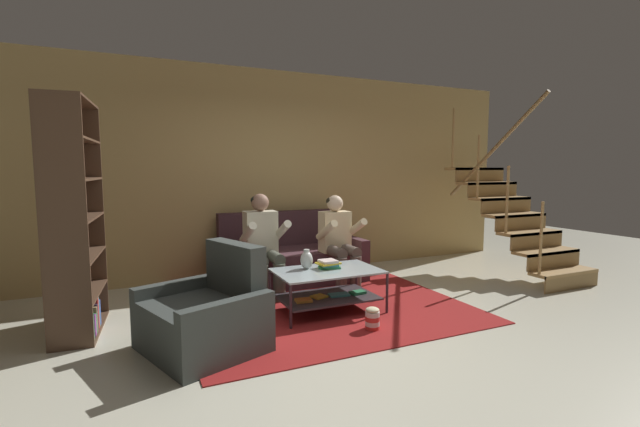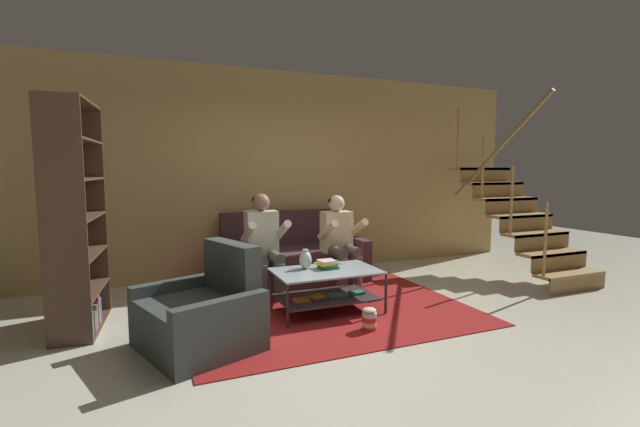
{
  "view_description": "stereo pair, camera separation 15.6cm",
  "coord_description": "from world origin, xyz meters",
  "px_view_note": "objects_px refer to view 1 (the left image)",
  "views": [
    {
      "loc": [
        -1.8,
        -3.48,
        1.51
      ],
      "look_at": [
        0.2,
        0.94,
        1.01
      ],
      "focal_mm": 24.0,
      "sensor_mm": 36.0,
      "label": 1
    },
    {
      "loc": [
        -1.66,
        -3.54,
        1.51
      ],
      "look_at": [
        0.2,
        0.94,
        1.01
      ],
      "focal_mm": 24.0,
      "sensor_mm": 36.0,
      "label": 2
    }
  ],
  "objects_px": {
    "person_seated_right": "(339,237)",
    "book_stack": "(329,264)",
    "coffee_table": "(328,284)",
    "popcorn_tub": "(372,319)",
    "couch": "(287,259)",
    "armchair": "(207,316)",
    "person_seated_left": "(263,241)",
    "bookshelf": "(70,238)",
    "vase": "(307,260)"
  },
  "relations": [
    {
      "from": "couch",
      "to": "book_stack",
      "type": "distance_m",
      "value": 1.32
    },
    {
      "from": "popcorn_tub",
      "to": "bookshelf",
      "type": "bearing_deg",
      "value": 156.84
    },
    {
      "from": "person_seated_left",
      "to": "bookshelf",
      "type": "relative_size",
      "value": 0.57
    },
    {
      "from": "person_seated_left",
      "to": "armchair",
      "type": "bearing_deg",
      "value": -125.08
    },
    {
      "from": "person_seated_left",
      "to": "vase",
      "type": "bearing_deg",
      "value": -67.66
    },
    {
      "from": "couch",
      "to": "vase",
      "type": "distance_m",
      "value": 1.27
    },
    {
      "from": "couch",
      "to": "coffee_table",
      "type": "height_order",
      "value": "couch"
    },
    {
      "from": "couch",
      "to": "coffee_table",
      "type": "bearing_deg",
      "value": -91.84
    },
    {
      "from": "coffee_table",
      "to": "vase",
      "type": "bearing_deg",
      "value": 140.71
    },
    {
      "from": "popcorn_tub",
      "to": "coffee_table",
      "type": "bearing_deg",
      "value": 103.54
    },
    {
      "from": "person_seated_left",
      "to": "book_stack",
      "type": "relative_size",
      "value": 4.65
    },
    {
      "from": "armchair",
      "to": "popcorn_tub",
      "type": "height_order",
      "value": "armchair"
    },
    {
      "from": "couch",
      "to": "book_stack",
      "type": "xyz_separation_m",
      "value": [
        0.0,
        -1.31,
        0.2
      ]
    },
    {
      "from": "person_seated_right",
      "to": "bookshelf",
      "type": "relative_size",
      "value": 0.55
    },
    {
      "from": "armchair",
      "to": "popcorn_tub",
      "type": "distance_m",
      "value": 1.51
    },
    {
      "from": "couch",
      "to": "popcorn_tub",
      "type": "xyz_separation_m",
      "value": [
        0.11,
        -2.03,
        -0.19
      ]
    },
    {
      "from": "coffee_table",
      "to": "bookshelf",
      "type": "height_order",
      "value": "bookshelf"
    },
    {
      "from": "person_seated_right",
      "to": "bookshelf",
      "type": "bearing_deg",
      "value": -172.68
    },
    {
      "from": "coffee_table",
      "to": "vase",
      "type": "xyz_separation_m",
      "value": [
        -0.18,
        0.15,
        0.25
      ]
    },
    {
      "from": "book_stack",
      "to": "armchair",
      "type": "xyz_separation_m",
      "value": [
        -1.38,
        -0.5,
        -0.22
      ]
    },
    {
      "from": "couch",
      "to": "vase",
      "type": "height_order",
      "value": "couch"
    },
    {
      "from": "coffee_table",
      "to": "popcorn_tub",
      "type": "xyz_separation_m",
      "value": [
        0.16,
        -0.65,
        -0.19
      ]
    },
    {
      "from": "vase",
      "to": "book_stack",
      "type": "bearing_deg",
      "value": -19.1
    },
    {
      "from": "person_seated_left",
      "to": "person_seated_right",
      "type": "bearing_deg",
      "value": -0.23
    },
    {
      "from": "couch",
      "to": "bookshelf",
      "type": "relative_size",
      "value": 0.93
    },
    {
      "from": "couch",
      "to": "person_seated_right",
      "type": "height_order",
      "value": "person_seated_right"
    },
    {
      "from": "couch",
      "to": "person_seated_left",
      "type": "distance_m",
      "value": 0.84
    },
    {
      "from": "coffee_table",
      "to": "bookshelf",
      "type": "xyz_separation_m",
      "value": [
        -2.39,
        0.44,
        0.59
      ]
    },
    {
      "from": "coffee_table",
      "to": "bookshelf",
      "type": "relative_size",
      "value": 0.52
    },
    {
      "from": "person_seated_left",
      "to": "coffee_table",
      "type": "height_order",
      "value": "person_seated_left"
    },
    {
      "from": "popcorn_tub",
      "to": "armchair",
      "type": "bearing_deg",
      "value": 171.61
    },
    {
      "from": "person_seated_right",
      "to": "couch",
      "type": "bearing_deg",
      "value": 131.54
    },
    {
      "from": "person_seated_right",
      "to": "vase",
      "type": "xyz_separation_m",
      "value": [
        -0.72,
        -0.67,
        -0.1
      ]
    },
    {
      "from": "person_seated_right",
      "to": "popcorn_tub",
      "type": "relative_size",
      "value": 5.36
    },
    {
      "from": "bookshelf",
      "to": "popcorn_tub",
      "type": "bearing_deg",
      "value": -23.16
    },
    {
      "from": "couch",
      "to": "popcorn_tub",
      "type": "bearing_deg",
      "value": -86.81
    },
    {
      "from": "couch",
      "to": "armchair",
      "type": "xyz_separation_m",
      "value": [
        -1.38,
        -1.81,
        -0.02
      ]
    },
    {
      "from": "book_stack",
      "to": "bookshelf",
      "type": "bearing_deg",
      "value": 171.42
    },
    {
      "from": "vase",
      "to": "coffee_table",
      "type": "bearing_deg",
      "value": -39.29
    },
    {
      "from": "book_stack",
      "to": "person_seated_left",
      "type": "bearing_deg",
      "value": 123.82
    },
    {
      "from": "coffee_table",
      "to": "armchair",
      "type": "relative_size",
      "value": 0.96
    },
    {
      "from": "couch",
      "to": "popcorn_tub",
      "type": "height_order",
      "value": "couch"
    },
    {
      "from": "person_seated_left",
      "to": "coffee_table",
      "type": "relative_size",
      "value": 1.11
    },
    {
      "from": "person_seated_left",
      "to": "person_seated_right",
      "type": "relative_size",
      "value": 1.04
    },
    {
      "from": "couch",
      "to": "book_stack",
      "type": "height_order",
      "value": "couch"
    },
    {
      "from": "couch",
      "to": "person_seated_left",
      "type": "height_order",
      "value": "person_seated_left"
    },
    {
      "from": "person_seated_right",
      "to": "book_stack",
      "type": "distance_m",
      "value": 0.91
    },
    {
      "from": "coffee_table",
      "to": "vase",
      "type": "distance_m",
      "value": 0.34
    },
    {
      "from": "vase",
      "to": "book_stack",
      "type": "relative_size",
      "value": 0.8
    },
    {
      "from": "person_seated_right",
      "to": "coffee_table",
      "type": "relative_size",
      "value": 1.07
    }
  ]
}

